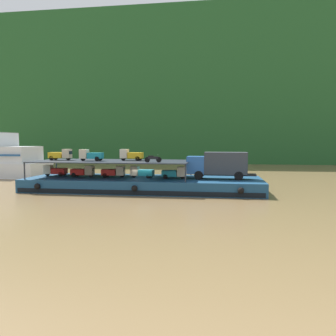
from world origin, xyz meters
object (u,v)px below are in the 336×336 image
at_px(mini_truck_upper_fore, 131,155).
at_px(mini_truck_upper_mid, 91,155).
at_px(covered_lorry, 219,164).
at_px(mini_truck_lower_mid, 114,172).
at_px(mini_truck_upper_stern, 61,155).
at_px(mini_truck_lower_stern, 55,170).
at_px(mini_truck_lower_bow, 174,173).
at_px(cargo_barge, 144,184).
at_px(mini_truck_lower_fore, 142,172).
at_px(motorcycle_upper_port, 153,158).
at_px(mini_truck_lower_aft, 83,171).

bearing_deg(mini_truck_upper_fore, mini_truck_upper_mid, -162.54).
relative_size(covered_lorry, mini_truck_upper_mid, 2.88).
height_order(covered_lorry, mini_truck_lower_mid, covered_lorry).
bearing_deg(mini_truck_upper_stern, mini_truck_lower_stern, 165.20).
bearing_deg(mini_truck_upper_stern, covered_lorry, -0.75).
height_order(mini_truck_lower_bow, mini_truck_upper_mid, mini_truck_upper_mid).
distance_m(mini_truck_upper_stern, mini_truck_upper_fore, 8.82).
distance_m(mini_truck_lower_mid, mini_truck_upper_mid, 3.36).
height_order(cargo_barge, mini_truck_upper_fore, mini_truck_upper_fore).
xyz_separation_m(mini_truck_lower_fore, mini_truck_upper_fore, (-1.53, 0.90, 2.00)).
distance_m(mini_truck_lower_bow, motorcycle_upper_port, 3.29).
bearing_deg(mini_truck_lower_fore, cargo_barge, 39.05).
height_order(mini_truck_lower_mid, mini_truck_upper_mid, mini_truck_upper_mid).
distance_m(mini_truck_lower_fore, motorcycle_upper_port, 3.29).
bearing_deg(covered_lorry, mini_truck_lower_mid, -179.37).
bearing_deg(mini_truck_upper_stern, motorcycle_upper_port, -11.80).
height_order(mini_truck_lower_stern, mini_truck_upper_stern, mini_truck_upper_stern).
bearing_deg(mini_truck_lower_fore, mini_truck_lower_bow, -5.65).
xyz_separation_m(mini_truck_lower_stern, motorcycle_upper_port, (13.04, -2.78, 1.74)).
relative_size(covered_lorry, mini_truck_upper_stern, 2.88).
relative_size(mini_truck_upper_stern, mini_truck_upper_fore, 0.99).
relative_size(mini_truck_lower_aft, mini_truck_lower_bow, 0.99).
height_order(mini_truck_lower_fore, mini_truck_upper_mid, mini_truck_upper_mid).
bearing_deg(mini_truck_lower_aft, covered_lorry, 0.60).
height_order(mini_truck_lower_aft, motorcycle_upper_port, motorcycle_upper_port).
relative_size(mini_truck_lower_fore, mini_truck_upper_stern, 1.02).
xyz_separation_m(mini_truck_lower_bow, mini_truck_upper_fore, (-5.45, 1.29, 2.00)).
distance_m(covered_lorry, mini_truck_lower_aft, 16.36).
distance_m(covered_lorry, mini_truck_lower_stern, 20.34).
bearing_deg(cargo_barge, covered_lorry, -0.18).
xyz_separation_m(mini_truck_upper_stern, mini_truck_upper_mid, (4.25, -0.90, 0.00)).
relative_size(covered_lorry, mini_truck_lower_bow, 2.86).
bearing_deg(mini_truck_upper_fore, mini_truck_lower_stern, -178.33).
relative_size(mini_truck_lower_fore, motorcycle_upper_port, 1.47).
relative_size(mini_truck_lower_stern, mini_truck_lower_aft, 1.02).
relative_size(mini_truck_lower_aft, mini_truck_upper_fore, 0.99).
xyz_separation_m(mini_truck_lower_fore, mini_truck_upper_mid, (-6.08, -0.53, 2.00)).
bearing_deg(mini_truck_lower_bow, covered_lorry, 5.62).
xyz_separation_m(cargo_barge, mini_truck_lower_aft, (-7.47, -0.20, 1.44)).
distance_m(covered_lorry, motorcycle_upper_port, 7.66).
xyz_separation_m(covered_lorry, mini_truck_lower_mid, (-12.47, -0.14, -1.00)).
height_order(covered_lorry, mini_truck_upper_fore, mini_truck_upper_fore).
height_order(mini_truck_lower_bow, mini_truck_upper_stern, mini_truck_upper_stern).
relative_size(mini_truck_lower_stern, mini_truck_upper_fore, 1.01).
distance_m(cargo_barge, mini_truck_lower_aft, 7.61).
bearing_deg(covered_lorry, cargo_barge, 179.82).
distance_m(mini_truck_lower_aft, mini_truck_lower_bow, 11.22).
distance_m(cargo_barge, mini_truck_upper_fore, 3.91).
xyz_separation_m(covered_lorry, mini_truck_upper_mid, (-15.12, -0.65, 1.00)).
xyz_separation_m(mini_truck_lower_mid, mini_truck_lower_bow, (7.36, -0.37, 0.00)).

